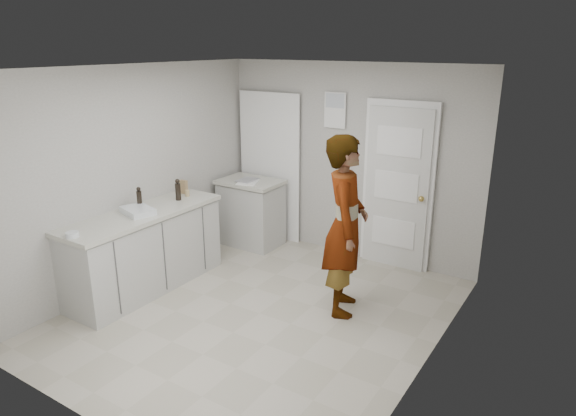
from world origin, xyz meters
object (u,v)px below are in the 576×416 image
Objects in this scene: baking_dish at (138,211)px; cake_mix_box at (184,187)px; egg_bowl at (72,235)px; person at (345,226)px; oil_cruet_b at (139,198)px; spice_jar at (187,193)px; oil_cruet_a at (178,190)px.

cake_mix_box is at bearing 98.61° from baking_dish.
person is at bearing 38.49° from egg_bowl.
oil_cruet_b is (-2.23, -0.71, 0.11)m from person.
person reaches higher than egg_bowl.
egg_bowl is (0.02, -1.62, -0.02)m from spice_jar.
spice_jar is at bearing 90.83° from egg_bowl.
egg_bowl is (0.14, -1.69, -0.06)m from cake_mix_box.
cake_mix_box is at bearing 94.90° from egg_bowl.
person is 2.25m from cake_mix_box.
cake_mix_box reaches higher than spice_jar.
cake_mix_box reaches higher than egg_bowl.
baking_dish is (-2.12, -0.84, 0.02)m from person.
cake_mix_box is at bearing 152.14° from spice_jar.
baking_dish is at bearing -87.24° from cake_mix_box.
egg_bowl is at bearing -89.92° from oil_cruet_a.
cake_mix_box is (-2.25, 0.02, 0.07)m from person.
oil_cruet_b is 0.20m from baking_dish.
oil_cruet_a is 0.59× the size of baking_dish.
person is 14.83× the size of egg_bowl.
person reaches higher than baking_dish.
cake_mix_box is 0.14m from spice_jar.
spice_jar is 0.18× the size of baking_dish.
oil_cruet_b is at bearing -104.68° from oil_cruet_a.
oil_cruet_b is (-0.10, -0.66, 0.08)m from spice_jar.
oil_cruet_b reaches higher than egg_bowl.
cake_mix_box is 2.15× the size of spice_jar.
person reaches higher than cake_mix_box.
oil_cruet_a is 2.05× the size of egg_bowl.
baking_dish is at bearing -91.25° from oil_cruet_a.
oil_cruet_b is 0.58× the size of baking_dish.
egg_bowl is at bearing -90.95° from cake_mix_box.
oil_cruet_b is at bearing 130.49° from baking_dish.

